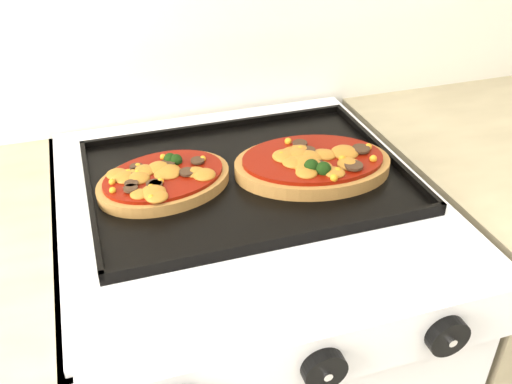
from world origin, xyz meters
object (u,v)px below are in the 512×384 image
object	(u,v)px
stove	(246,375)
pizza_left	(164,178)
pizza_right	(313,162)
baking_tray	(247,175)

from	to	relation	value
stove	pizza_left	bearing A→B (deg)	166.03
stove	pizza_left	distance (m)	0.50
pizza_left	pizza_right	distance (m)	0.24
stove	pizza_right	distance (m)	0.50
baking_tray	pizza_left	bearing A→B (deg)	176.07
stove	pizza_right	size ratio (longest dim) A/B	3.52
baking_tray	pizza_right	bearing A→B (deg)	-11.29
stove	pizza_left	xyz separation A→B (m)	(-0.12, 0.03, 0.48)
stove	pizza_right	xyz separation A→B (m)	(0.12, 0.00, 0.48)
stove	baking_tray	world-z (taller)	baking_tray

